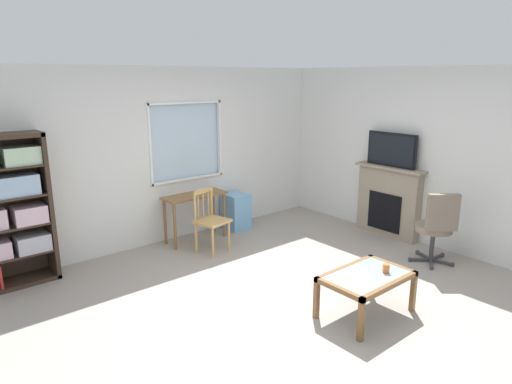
{
  "coord_description": "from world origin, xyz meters",
  "views": [
    {
      "loc": [
        -3.23,
        -3.31,
        2.43
      ],
      "look_at": [
        -0.1,
        0.42,
        1.17
      ],
      "focal_mm": 31.52,
      "sensor_mm": 36.0,
      "label": 1
    }
  ],
  "objects": [
    {
      "name": "wall_back_with_window",
      "position": [
        -0.03,
        2.6,
        1.27
      ],
      "size": [
        5.52,
        0.15,
        2.57
      ],
      "color": "silver",
      "rests_on": "ground"
    },
    {
      "name": "office_chair",
      "position": [
        2.16,
        -0.57,
        0.55
      ],
      "size": [
        0.62,
        0.61,
        1.0
      ],
      "color": "#7A6B5B",
      "rests_on": "ground"
    },
    {
      "name": "wooden_chair",
      "position": [
        0.15,
        1.73,
        0.46
      ],
      "size": [
        0.5,
        0.49,
        0.9
      ],
      "color": "tan",
      "rests_on": "ground"
    },
    {
      "name": "coffee_table",
      "position": [
        0.39,
        -0.78,
        0.38
      ],
      "size": [
        0.94,
        0.61,
        0.45
      ],
      "color": "#8C9E99",
      "rests_on": "ground"
    },
    {
      "name": "fireplace",
      "position": [
        2.67,
        0.51,
        0.55
      ],
      "size": [
        0.26,
        1.13,
        1.1
      ],
      "color": "gray",
      "rests_on": "ground"
    },
    {
      "name": "sippy_cup",
      "position": [
        0.59,
        -0.87,
        0.49
      ],
      "size": [
        0.07,
        0.07,
        0.09
      ],
      "primitive_type": "cylinder",
      "color": "orange",
      "rests_on": "coffee_table"
    },
    {
      "name": "bookshelf",
      "position": [
        -2.25,
        2.35,
        0.97
      ],
      "size": [
        0.9,
        0.38,
        1.81
      ],
      "color": "#38281E",
      "rests_on": "ground"
    },
    {
      "name": "plastic_drawer_unit",
      "position": [
        1.04,
        2.3,
        0.29
      ],
      "size": [
        0.35,
        0.4,
        0.58
      ],
      "primitive_type": "cube",
      "color": "#72ADDB",
      "rests_on": "ground"
    },
    {
      "name": "desk_under_window",
      "position": [
        0.23,
        2.25,
        0.59
      ],
      "size": [
        0.97,
        0.39,
        0.72
      ],
      "color": "brown",
      "rests_on": "ground"
    },
    {
      "name": "wall_right",
      "position": [
        2.82,
        0.0,
        1.29
      ],
      "size": [
        0.12,
        5.39,
        2.57
      ],
      "primitive_type": "cube",
      "color": "silver",
      "rests_on": "ground"
    },
    {
      "name": "tv",
      "position": [
        2.65,
        0.51,
        1.36
      ],
      "size": [
        0.06,
        0.82,
        0.51
      ],
      "color": "black",
      "rests_on": "fireplace"
    },
    {
      "name": "ground",
      "position": [
        0.0,
        0.0,
        -0.01
      ],
      "size": [
        6.52,
        6.19,
        0.02
      ],
      "primitive_type": "cube",
      "color": "#9E9389"
    }
  ]
}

